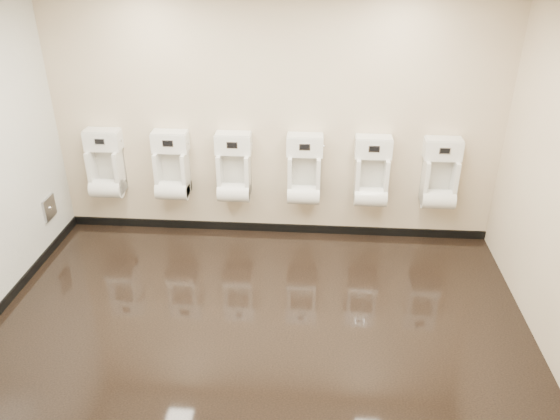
# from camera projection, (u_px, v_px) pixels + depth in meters

# --- Properties ---
(ground) EXTENTS (5.00, 3.50, 0.00)m
(ground) POSITION_uv_depth(u_px,v_px,m) (259.00, 323.00, 5.10)
(ground) COLOR black
(ground) RESTS_ON ground
(ceiling) EXTENTS (5.00, 3.50, 0.00)m
(ceiling) POSITION_uv_depth(u_px,v_px,m) (252.00, 6.00, 3.80)
(ceiling) COLOR silver
(back_wall) EXTENTS (5.00, 0.02, 2.80)m
(back_wall) POSITION_uv_depth(u_px,v_px,m) (274.00, 120.00, 6.00)
(back_wall) COLOR beige
(back_wall) RESTS_ON ground
(front_wall) EXTENTS (5.00, 0.02, 2.80)m
(front_wall) POSITION_uv_depth(u_px,v_px,m) (219.00, 327.00, 2.90)
(front_wall) COLOR beige
(front_wall) RESTS_ON ground
(skirting_back) EXTENTS (5.00, 0.02, 0.10)m
(skirting_back) POSITION_uv_depth(u_px,v_px,m) (275.00, 228.00, 6.61)
(skirting_back) COLOR black
(skirting_back) RESTS_ON ground
(skirting_left) EXTENTS (0.02, 3.50, 0.10)m
(skirting_left) POSITION_uv_depth(u_px,v_px,m) (2.00, 307.00, 5.24)
(skirting_left) COLOR black
(skirting_left) RESTS_ON ground
(access_panel) EXTENTS (0.04, 0.25, 0.25)m
(access_panel) POSITION_uv_depth(u_px,v_px,m) (49.00, 208.00, 6.09)
(access_panel) COLOR #9E9EA3
(access_panel) RESTS_ON left_wall
(urinal_0) EXTENTS (0.41, 0.31, 0.77)m
(urinal_0) POSITION_uv_depth(u_px,v_px,m) (106.00, 169.00, 6.27)
(urinal_0) COLOR white
(urinal_0) RESTS_ON back_wall
(urinal_1) EXTENTS (0.41, 0.31, 0.77)m
(urinal_1) POSITION_uv_depth(u_px,v_px,m) (172.00, 171.00, 6.22)
(urinal_1) COLOR white
(urinal_1) RESTS_ON back_wall
(urinal_2) EXTENTS (0.41, 0.31, 0.77)m
(urinal_2) POSITION_uv_depth(u_px,v_px,m) (234.00, 172.00, 6.17)
(urinal_2) COLOR white
(urinal_2) RESTS_ON back_wall
(urinal_3) EXTENTS (0.41, 0.31, 0.77)m
(urinal_3) POSITION_uv_depth(u_px,v_px,m) (304.00, 175.00, 6.12)
(urinal_3) COLOR white
(urinal_3) RESTS_ON back_wall
(urinal_4) EXTENTS (0.41, 0.31, 0.77)m
(urinal_4) POSITION_uv_depth(u_px,v_px,m) (371.00, 177.00, 6.07)
(urinal_4) COLOR white
(urinal_4) RESTS_ON back_wall
(urinal_5) EXTENTS (0.41, 0.31, 0.77)m
(urinal_5) POSITION_uv_depth(u_px,v_px,m) (440.00, 179.00, 6.02)
(urinal_5) COLOR white
(urinal_5) RESTS_ON back_wall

